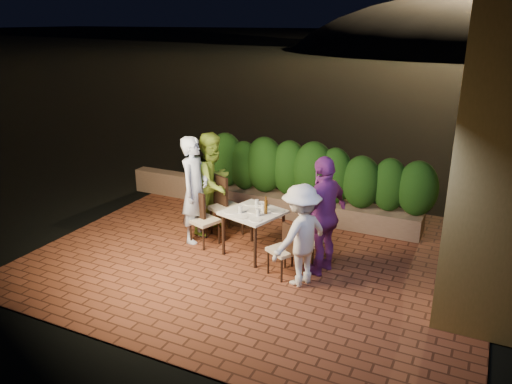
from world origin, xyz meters
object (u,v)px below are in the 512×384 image
Objects in this scene: dining_table at (253,233)px; diner_green at (213,183)px; diner_blue at (195,190)px; parapet_lamp at (199,174)px; chair_right_front at (284,249)px; chair_left_front at (204,220)px; beer_bottle at (266,205)px; chair_right_back at (306,239)px; diner_purple at (324,216)px; bowl at (261,204)px; chair_left_back at (227,207)px; diner_white at (301,235)px.

diner_green reaches higher than dining_table.
diner_green is at bearing -9.82° from diner_blue.
diner_blue reaches higher than parapet_lamp.
chair_left_front is at bearing 13.91° from chair_right_front.
diner_green is 13.08× the size of parapet_lamp.
beer_bottle is at bearing -0.11° from dining_table.
chair_right_front is at bearing 67.63° from chair_right_back.
dining_table is 0.97× the size of chair_right_front.
diner_blue is (-1.14, 0.07, 0.55)m from dining_table.
diner_blue reaches higher than chair_right_front.
chair_right_back is 0.47× the size of diner_blue.
dining_table is 0.93× the size of chair_left_front.
bowl is at bearing -91.84° from diner_purple.
chair_left_back reaches higher than chair_right_back.
diner_blue reaches higher than chair_left_back.
chair_left_back is 1.79m from chair_right_front.
diner_white is 0.83× the size of diner_purple.
dining_table is 0.46× the size of diner_green.
beer_bottle is at bearing -37.69° from parapet_lamp.
bowl is 0.21× the size of chair_right_front.
chair_right_front is at bearing -115.95° from diner_green.
beer_bottle reaches higher than dining_table.
diner_purple reaches higher than diner_white.
beer_bottle is 0.39m from bowl.
diner_purple reaches higher than chair_left_back.
chair_right_back reaches higher than chair_right_front.
diner_purple is 13.09× the size of parapet_lamp.
chair_left_front is at bearing -179.01° from beer_bottle.
bowl is 2.71m from parapet_lamp.
chair_left_back is 0.58× the size of diner_green.
dining_table is at bearing 179.89° from beer_bottle.
chair_right_front is 0.47× the size of diner_green.
diner_blue is at bearing 13.07° from chair_right_front.
bowl reaches higher than parapet_lamp.
chair_left_front is at bearing -80.71° from diner_white.
diner_purple is at bearing 17.65° from chair_left_front.
chair_right_front is at bearing -45.80° from bowl.
chair_left_back is (-0.78, 0.50, 0.15)m from dining_table.
chair_right_back is at bearing -101.72° from diner_green.
chair_right_front is at bearing -38.47° from parapet_lamp.
beer_bottle is 0.16× the size of diner_purple.
chair_right_front is 0.57× the size of diner_white.
diner_white is at bearing -37.08° from parapet_lamp.
dining_table is 1.33m from diner_green.
chair_right_back is (0.69, 0.02, -0.46)m from beer_bottle.
dining_table is 2.94× the size of beer_bottle.
parapet_lamp is (-3.23, 2.44, -0.19)m from diner_white.
diner_white is 0.55m from diner_purple.
beer_bottle is (0.22, -0.00, 0.52)m from dining_table.
chair_left_front is 0.49× the size of diner_green.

